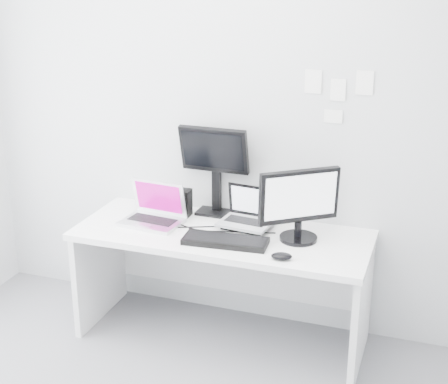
{
  "coord_description": "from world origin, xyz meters",
  "views": [
    {
      "loc": [
        1.23,
        -2.23,
        2.3
      ],
      "look_at": [
        0.02,
        1.23,
        1.0
      ],
      "focal_mm": 52.78,
      "sensor_mm": 36.0,
      "label": 1
    }
  ],
  "objects": [
    {
      "name": "wall_note_2",
      "position": [
        0.75,
        1.59,
        1.63
      ],
      "size": [
        0.1,
        0.0,
        0.14
      ],
      "primitive_type": "cube",
      "color": "white",
      "rests_on": "back_wall"
    },
    {
      "name": "mouse",
      "position": [
        0.44,
        1.0,
        0.75
      ],
      "size": [
        0.13,
        0.1,
        0.04
      ],
      "primitive_type": "ellipsoid",
      "rotation": [
        0.0,
        0.0,
        0.2
      ],
      "color": "black",
      "rests_on": "desk"
    },
    {
      "name": "rear_monitor",
      "position": [
        -0.15,
        1.53,
        1.03
      ],
      "size": [
        0.45,
        0.17,
        0.6
      ],
      "primitive_type": "cube",
      "rotation": [
        0.0,
        0.0,
        -0.02
      ],
      "color": "black",
      "rests_on": "desk"
    },
    {
      "name": "macbook",
      "position": [
        -0.46,
        1.23,
        0.87
      ],
      "size": [
        0.39,
        0.31,
        0.28
      ],
      "primitive_type": "cube",
      "rotation": [
        0.0,
        0.0,
        -0.1
      ],
      "color": "silver",
      "rests_on": "desk"
    },
    {
      "name": "wall_note_0",
      "position": [
        0.45,
        1.59,
        1.62
      ],
      "size": [
        0.1,
        0.0,
        0.14
      ],
      "primitive_type": "cube",
      "color": "white",
      "rests_on": "back_wall"
    },
    {
      "name": "desk",
      "position": [
        0.0,
        1.25,
        0.36
      ],
      "size": [
        1.8,
        0.7,
        0.73
      ],
      "primitive_type": "cube",
      "color": "white",
      "rests_on": "ground"
    },
    {
      "name": "wall_note_1",
      "position": [
        0.6,
        1.59,
        1.58
      ],
      "size": [
        0.09,
        0.0,
        0.13
      ],
      "primitive_type": "cube",
      "color": "white",
      "rests_on": "back_wall"
    },
    {
      "name": "wall_note_3",
      "position": [
        0.58,
        1.59,
        1.42
      ],
      "size": [
        0.11,
        0.0,
        0.08
      ],
      "primitive_type": "cube",
      "color": "white",
      "rests_on": "back_wall"
    },
    {
      "name": "back_wall",
      "position": [
        0.0,
        1.6,
        1.35
      ],
      "size": [
        3.6,
        0.0,
        3.6
      ],
      "primitive_type": "plane",
      "rotation": [
        1.57,
        0.0,
        0.0
      ],
      "color": "#B9BCBE",
      "rests_on": "ground"
    },
    {
      "name": "samsung_monitor",
      "position": [
        0.46,
        1.29,
        0.95
      ],
      "size": [
        0.53,
        0.47,
        0.45
      ],
      "primitive_type": "cube",
      "rotation": [
        0.0,
        0.0,
        0.65
      ],
      "color": "black",
      "rests_on": "desk"
    },
    {
      "name": "speaker",
      "position": [
        -0.33,
        1.43,
        0.82
      ],
      "size": [
        0.11,
        0.11,
        0.18
      ],
      "primitive_type": "cube",
      "rotation": [
        0.0,
        0.0,
        0.26
      ],
      "color": "black",
      "rests_on": "desk"
    },
    {
      "name": "dell_laptop",
      "position": [
        0.11,
        1.36,
        0.86
      ],
      "size": [
        0.34,
        0.28,
        0.26
      ],
      "primitive_type": "cube",
      "rotation": [
        0.0,
        0.0,
        -0.11
      ],
      "color": "#B3B5BC",
      "rests_on": "desk"
    },
    {
      "name": "keyboard",
      "position": [
        0.07,
        1.1,
        0.75
      ],
      "size": [
        0.51,
        0.22,
        0.03
      ],
      "primitive_type": "cube",
      "rotation": [
        0.0,
        0.0,
        0.08
      ],
      "color": "black",
      "rests_on": "desk"
    }
  ]
}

